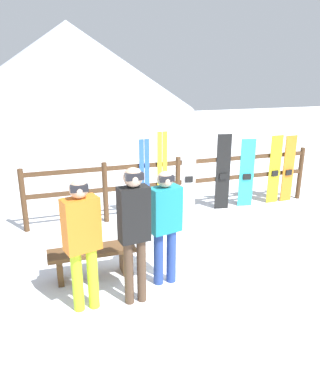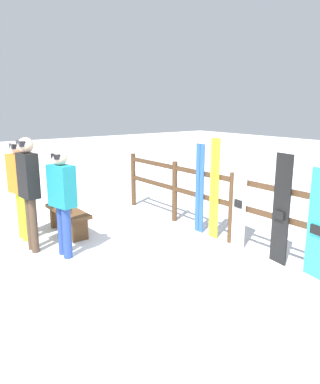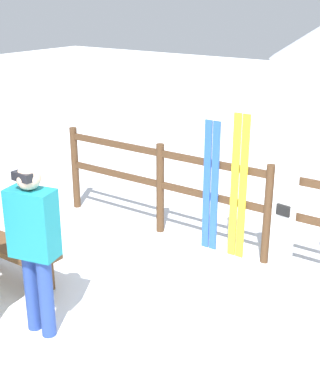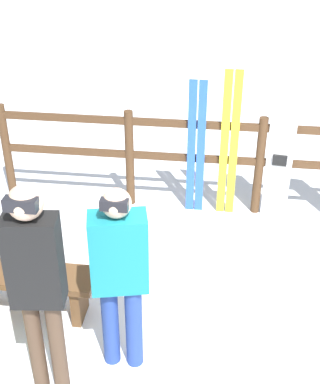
% 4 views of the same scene
% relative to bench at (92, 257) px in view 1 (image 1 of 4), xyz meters
% --- Properties ---
extents(ground_plane, '(40.00, 40.00, 0.00)m').
position_rel_bench_xyz_m(ground_plane, '(2.02, -0.16, -0.32)').
color(ground_plane, white).
extents(mountain_backdrop, '(18.00, 18.00, 6.00)m').
position_rel_bench_xyz_m(mountain_backdrop, '(2.02, 23.96, 2.68)').
color(mountain_backdrop, '#B2BCD1').
rests_on(mountain_backdrop, ground).
extents(fence, '(5.97, 0.10, 1.17)m').
position_rel_bench_xyz_m(fence, '(2.02, 1.96, 0.38)').
color(fence, '#4C331E').
rests_on(fence, ground).
extents(bench, '(1.20, 0.36, 0.44)m').
position_rel_bench_xyz_m(bench, '(0.00, 0.00, 0.00)').
color(bench, brown).
rests_on(bench, ground).
extents(person_orange, '(0.46, 0.33, 1.66)m').
position_rel_bench_xyz_m(person_orange, '(-0.18, -0.71, 0.65)').
color(person_orange, '#B7D826').
rests_on(person_orange, ground).
extents(person_teal, '(0.45, 0.31, 1.59)m').
position_rel_bench_xyz_m(person_teal, '(0.92, -0.45, 0.60)').
color(person_teal, navy).
rests_on(person_teal, ground).
extents(person_black, '(0.38, 0.24, 1.76)m').
position_rel_bench_xyz_m(person_black, '(0.43, -0.76, 0.74)').
color(person_black, '#4C3828').
rests_on(person_black, ground).
extents(ski_pair_blue, '(0.20, 0.02, 1.57)m').
position_rel_bench_xyz_m(ski_pair_blue, '(1.31, 1.91, 0.47)').
color(ski_pair_blue, blue).
rests_on(ski_pair_blue, ground).
extents(ski_pair_yellow, '(0.19, 0.02, 1.70)m').
position_rel_bench_xyz_m(ski_pair_yellow, '(1.67, 1.91, 0.53)').
color(ski_pair_yellow, yellow).
rests_on(ski_pair_yellow, ground).
extents(snowboard_white, '(0.28, 0.08, 1.59)m').
position_rel_bench_xyz_m(snowboard_white, '(2.23, 1.90, 0.47)').
color(snowboard_white, white).
rests_on(snowboard_white, ground).
extents(snowboard_black_stripe, '(0.30, 0.09, 1.58)m').
position_rel_bench_xyz_m(snowboard_black_stripe, '(2.99, 1.90, 0.47)').
color(snowboard_black_stripe, black).
rests_on(snowboard_black_stripe, ground).
extents(snowboard_cyan, '(0.31, 0.10, 1.45)m').
position_rel_bench_xyz_m(snowboard_cyan, '(3.55, 1.90, 0.40)').
color(snowboard_cyan, '#2DBFCC').
rests_on(snowboard_cyan, ground).
extents(snowboard_yellow, '(0.29, 0.07, 1.49)m').
position_rel_bench_xyz_m(snowboard_yellow, '(4.23, 1.90, 0.42)').
color(snowboard_yellow, yellow).
rests_on(snowboard_yellow, ground).
extents(snowboard_orange, '(0.29, 0.07, 1.47)m').
position_rel_bench_xyz_m(snowboard_orange, '(4.59, 1.90, 0.41)').
color(snowboard_orange, orange).
rests_on(snowboard_orange, ground).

